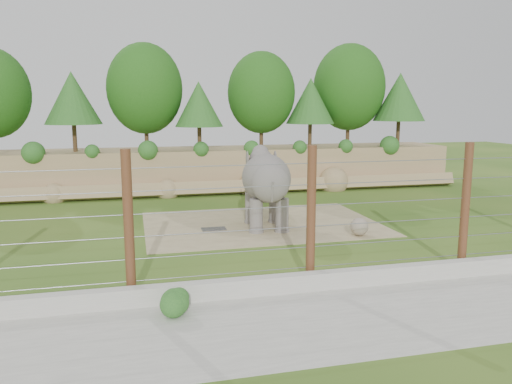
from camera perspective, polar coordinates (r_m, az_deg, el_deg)
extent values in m
plane|color=#2E5C19|center=(18.82, 1.47, -5.81)|extent=(90.00, 90.00, 0.00)
cube|color=#9A8359|center=(31.09, -4.87, 2.71)|extent=(30.00, 4.00, 2.50)
cube|color=#9A8359|center=(28.97, -4.12, 0.40)|extent=(30.00, 1.37, 1.07)
cylinder|color=#3F2B19|center=(30.20, -20.01, 5.83)|extent=(0.24, 0.24, 1.58)
sphere|color=#1B4F13|center=(30.15, -20.25, 9.88)|extent=(3.60, 3.60, 3.60)
cylinder|color=#3F2B19|center=(30.53, -12.41, 6.56)|extent=(0.24, 0.24, 1.92)
sphere|color=#1B4F13|center=(30.51, -12.59, 11.46)|extent=(4.40, 4.40, 4.40)
cylinder|color=#3F2B19|center=(29.59, -6.48, 6.12)|extent=(0.24, 0.24, 1.40)
sphere|color=#1B4F13|center=(29.53, -6.55, 9.80)|extent=(3.20, 3.20, 3.20)
cylinder|color=#3F2B19|center=(31.32, 0.60, 6.76)|extent=(0.24, 0.24, 1.82)
sphere|color=#1B4F13|center=(31.28, 0.61, 11.29)|extent=(4.16, 4.16, 4.16)
cylinder|color=#3F2B19|center=(31.64, 6.18, 6.45)|extent=(0.24, 0.24, 1.50)
sphere|color=#1B4F13|center=(31.59, 6.25, 10.15)|extent=(3.44, 3.44, 3.44)
cylinder|color=#3F2B19|center=(33.68, 10.44, 6.99)|extent=(0.24, 0.24, 2.03)
sphere|color=#1B4F13|center=(33.67, 10.59, 11.68)|extent=(4.64, 4.64, 4.64)
cylinder|color=#3F2B19|center=(33.98, 15.91, 6.48)|extent=(0.24, 0.24, 1.64)
sphere|color=#1B4F13|center=(33.94, 16.09, 10.24)|extent=(3.76, 3.76, 3.76)
cube|color=#9C8B61|center=(21.75, 0.65, -3.64)|extent=(10.00, 7.00, 0.02)
cube|color=#262628|center=(20.81, -4.85, -4.23)|extent=(1.00, 0.60, 0.03)
sphere|color=gray|center=(20.10, 11.72, -3.90)|extent=(0.71, 0.71, 0.71)
cube|color=#ACAAA1|center=(14.21, 6.88, -10.07)|extent=(26.00, 0.35, 0.50)
cube|color=#ACAAA1|center=(12.59, 10.16, -14.05)|extent=(26.00, 4.00, 0.01)
cylinder|color=#542E17|center=(13.34, -14.35, -3.79)|extent=(0.26, 0.26, 4.00)
cylinder|color=#542E17|center=(14.18, 6.31, -2.74)|extent=(0.26, 0.26, 4.00)
cylinder|color=#542E17|center=(16.55, 22.80, -1.64)|extent=(0.26, 0.26, 4.00)
cylinder|color=#94949A|center=(14.57, 6.20, -8.51)|extent=(20.00, 0.02, 0.02)
cylinder|color=#94949A|center=(14.40, 6.24, -6.24)|extent=(20.00, 0.02, 0.02)
cylinder|color=#94949A|center=(14.24, 6.29, -3.92)|extent=(20.00, 0.02, 0.02)
cylinder|color=#94949A|center=(14.12, 6.33, -1.55)|extent=(20.00, 0.02, 0.02)
cylinder|color=#94949A|center=(14.01, 6.38, 0.85)|extent=(20.00, 0.02, 0.02)
cylinder|color=#94949A|center=(13.93, 6.43, 3.29)|extent=(20.00, 0.02, 0.02)
sphere|color=#295E26|center=(12.62, -8.82, -12.18)|extent=(0.71, 0.71, 0.71)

